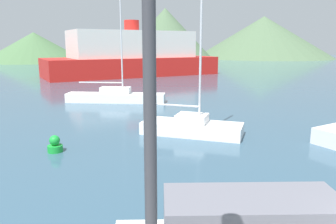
{
  "coord_description": "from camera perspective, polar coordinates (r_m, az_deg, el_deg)",
  "views": [
    {
      "loc": [
        -5.84,
        -2.54,
        4.81
      ],
      "look_at": [
        -0.58,
        14.0,
        1.2
      ],
      "focal_mm": 35.0,
      "sensor_mm": 36.0,
      "label": 1
    }
  ],
  "objects": [
    {
      "name": "streetlamp",
      "position": [
        2.91,
        -3.23,
        5.72
      ],
      "size": [
        0.39,
        0.39,
        5.33
      ],
      "color": "#38383D",
      "rests_on": "dock"
    },
    {
      "name": "hill_east",
      "position": [
        104.01,
        -0.49,
        13.4
      ],
      "size": [
        30.27,
        30.27,
        15.65
      ],
      "color": "#4C6647",
      "rests_on": "ground_plane"
    },
    {
      "name": "ferry_distant",
      "position": [
        51.83,
        -6.24,
        9.65
      ],
      "size": [
        27.65,
        14.01,
        8.38
      ],
      "rotation": [
        0.0,
        0.0,
        0.2
      ],
      "color": "red",
      "rests_on": "ground_plane"
    },
    {
      "name": "sailboat_middle",
      "position": [
        17.76,
        4.19,
        -2.43
      ],
      "size": [
        5.48,
        4.69,
        9.03
      ],
      "rotation": [
        0.0,
        0.0,
        -0.62
      ],
      "color": "white",
      "rests_on": "ground_plane"
    },
    {
      "name": "buoy_marker",
      "position": [
        15.78,
        -19.09,
        -5.46
      ],
      "size": [
        0.67,
        0.67,
        0.77
      ],
      "color": "green",
      "rests_on": "ground_plane"
    },
    {
      "name": "sailboat_inner",
      "position": [
        27.93,
        -9.1,
        2.75
      ],
      "size": [
        8.22,
        4.52,
        9.18
      ],
      "rotation": [
        0.0,
        0.0,
        -0.39
      ],
      "color": "white",
      "rests_on": "ground_plane"
    },
    {
      "name": "hill_far_east",
      "position": [
        122.77,
        16.24,
        12.39
      ],
      "size": [
        47.71,
        47.71,
        14.32
      ],
      "color": "#4C6647",
      "rests_on": "ground_plane"
    },
    {
      "name": "hill_central",
      "position": [
        99.31,
        -22.26,
        10.42
      ],
      "size": [
        28.0,
        28.0,
        8.01
      ],
      "color": "#476B42",
      "rests_on": "ground_plane"
    }
  ]
}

